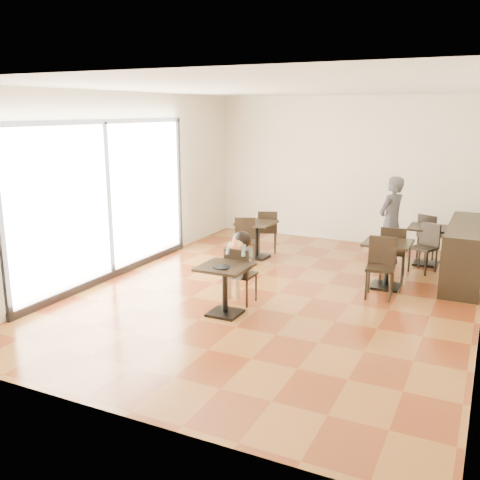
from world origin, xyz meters
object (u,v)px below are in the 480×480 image
Objects in this scene: cafe_table_left at (256,240)px; chair_left_a at (267,231)px; cafe_table_back at (427,246)px; chair_back_b at (423,248)px; child_chair at (241,275)px; chair_back_a at (431,236)px; chair_left_b at (245,242)px; cafe_table_mid at (387,265)px; chair_mid_a at (393,252)px; chair_mid_b at (380,269)px; adult_patron at (391,221)px; child_table at (225,290)px; child at (241,268)px.

chair_left_a is at bearing 90.00° from cafe_table_left.
chair_back_b is at bearing -90.00° from cafe_table_back.
child_chair is 0.99× the size of chair_back_a.
child_chair reaches higher than chair_left_b.
cafe_table_mid is 2.71m from chair_left_b.
chair_mid_a is 1.10m from chair_mid_b.
adult_patron is 2.15× the size of cafe_table_mid.
chair_back_a is (2.29, 4.52, 0.08)m from child_table.
cafe_table_mid is 1.78m from cafe_table_back.
chair_left_a is (0.00, 0.55, 0.07)m from cafe_table_left.
child_table is 0.58m from child.
chair_mid_a is at bearing 50.33° from child.
chair_mid_a is at bearing -129.67° from child_chair.
child_chair is 1.19× the size of cafe_table_back.
cafe_table_back is (2.29, 3.42, -0.07)m from child_chair.
chair_mid_b is at bearing -90.00° from cafe_table_mid.
child is (0.00, 0.55, 0.19)m from child_table.
child_table is 0.93× the size of cafe_table_mid.
child_table is 0.77× the size of chair_mid_a.
child is 4.12m from cafe_table_back.
child reaches higher than child_table.
cafe_table_left is at bearing 148.55° from chair_mid_b.
chair_mid_a is 1.06× the size of chair_back_a.
cafe_table_left is 0.77× the size of chair_mid_a.
chair_back_b is at bearing 69.89° from cafe_table_mid.
child_table is at bearing -129.67° from cafe_table_mid.
chair_mid_b is 2.86m from chair_back_a.
chair_back_b reaches higher than child_chair.
chair_back_b is at bearing 56.19° from child_table.
chair_left_b is (0.00, -0.55, 0.07)m from cafe_table_left.
chair_left_b is at bearing 57.92° from chair_back_a.
child_table is at bearing 90.00° from child_chair.
cafe_table_mid is 0.83× the size of chair_mid_b.
cafe_table_left is 0.83× the size of chair_left_a.
chair_left_b is (-2.70, 0.22, 0.05)m from cafe_table_mid.
adult_patron reaches higher than chair_left_a.
adult_patron is at bearing 77.17° from chair_back_a.
chair_mid_b is (-0.43, -2.28, 0.10)m from cafe_table_back.
cafe_table_back is 0.56m from chair_back_b.
chair_mid_b is 3.28m from chair_left_a.
chair_left_b is at bearing 65.96° from chair_left_a.
child_chair is 4.12m from cafe_table_back.
chair_back_a is at bearing -119.99° from child_chair.
chair_left_a reaches higher than cafe_table_left.
chair_left_b is (-0.84, 1.91, -0.00)m from child_chair.
cafe_table_back is 3.16m from chair_left_a.
child_table is 0.77× the size of chair_mid_b.
cafe_table_mid reaches higher than child_table.
child_chair is at bearing -137.70° from cafe_table_mid.
chair_back_a is 1.00× the size of chair_back_b.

